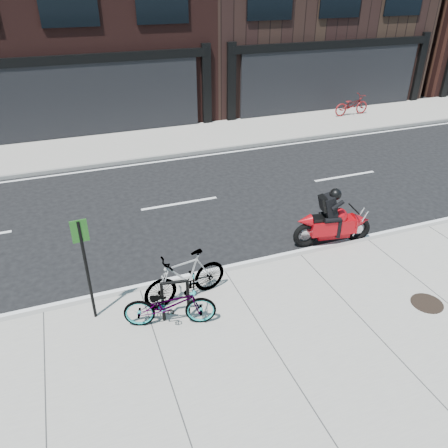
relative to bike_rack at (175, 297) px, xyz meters
name	(u,v)px	position (x,y,z in m)	size (l,w,h in m)	color
ground	(199,235)	(1.48, 3.14, -0.68)	(120.00, 120.00, 0.00)	black
sidewalk_near	(285,368)	(1.48, -1.86, -0.61)	(60.00, 6.00, 0.13)	gray
sidewalk_far	(143,143)	(1.48, 10.89, -0.61)	(60.00, 3.50, 0.13)	gray
bike_rack	(175,297)	(0.00, 0.00, 0.00)	(0.55, 0.15, 0.94)	black
bicycle_front	(170,305)	(-0.14, -0.10, -0.08)	(0.63, 1.80, 0.95)	gray
bicycle_rear	(185,277)	(0.36, 0.54, 0.01)	(0.53, 1.86, 1.12)	gray
motorcycle	(337,221)	(4.69, 1.53, -0.03)	(2.12, 0.74, 1.59)	black
bicycle_far	(352,105)	(11.92, 11.26, -0.06)	(0.65, 1.85, 0.97)	maroon
manhole_cover	(427,303)	(5.06, -1.41, -0.54)	(0.66, 0.66, 0.01)	black
sign_post	(85,262)	(-1.52, 0.64, 0.78)	(0.30, 0.06, 2.23)	black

